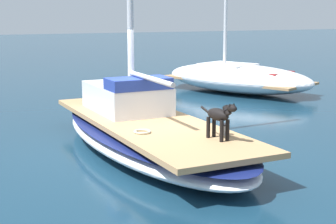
% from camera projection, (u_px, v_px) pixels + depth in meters
% --- Properties ---
extents(ground_plane, '(120.00, 120.00, 0.00)m').
position_uv_depth(ground_plane, '(148.00, 151.00, 10.88)').
color(ground_plane, '#143347').
extents(sailboat_main, '(2.75, 7.31, 0.66)m').
position_uv_depth(sailboat_main, '(148.00, 135.00, 10.82)').
color(sailboat_main, white).
rests_on(sailboat_main, ground).
extents(cabin_house, '(1.47, 2.26, 0.84)m').
position_uv_depth(cabin_house, '(128.00, 96.00, 11.67)').
color(cabin_house, silver).
rests_on(cabin_house, sailboat_main).
extents(dog_black, '(0.31, 0.94, 0.70)m').
position_uv_depth(dog_black, '(220.00, 116.00, 9.03)').
color(dog_black, black).
rests_on(dog_black, sailboat_main).
extents(deck_winch, '(0.16, 0.16, 0.21)m').
position_uv_depth(deck_winch, '(225.00, 130.00, 9.45)').
color(deck_winch, '#B7B7BC').
rests_on(deck_winch, sailboat_main).
extents(coiled_rope, '(0.32, 0.32, 0.04)m').
position_uv_depth(coiled_rope, '(142.00, 132.00, 9.63)').
color(coiled_rope, beige).
rests_on(coiled_rope, sailboat_main).
extents(moored_boat_starboard_side, '(4.87, 6.50, 7.02)m').
position_uv_depth(moored_boat_starboard_side, '(238.00, 77.00, 18.80)').
color(moored_boat_starboard_side, white).
rests_on(moored_boat_starboard_side, ground).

